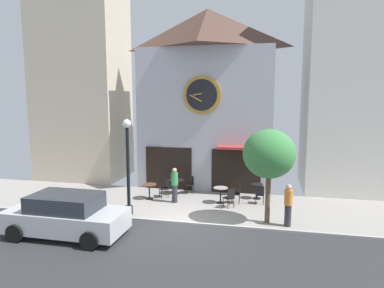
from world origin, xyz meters
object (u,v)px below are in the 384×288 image
(pedestrian_green, at_px, (175,185))
(parked_car_silver, at_px, (66,215))
(street_lamp, at_px, (128,167))
(cafe_table_rightmost, at_px, (176,183))
(cafe_chair_corner, at_px, (165,187))
(cafe_chair_by_entrance, at_px, (260,193))
(cafe_table_center, at_px, (257,189))
(cafe_chair_curbside, at_px, (191,183))
(cafe_chair_right_end, at_px, (230,197))
(street_tree, at_px, (269,154))
(pedestrian_orange, at_px, (288,205))
(cafe_chair_under_awning, at_px, (238,192))
(cafe_table_near_curb, at_px, (221,192))
(cafe_table_center_right, at_px, (149,188))

(pedestrian_green, xyz_separation_m, parked_car_silver, (-2.80, -4.64, -0.10))
(street_lamp, height_order, cafe_table_rightmost, street_lamp)
(cafe_chair_corner, bearing_deg, parked_car_silver, -111.54)
(street_lamp, bearing_deg, parked_car_silver, -116.21)
(cafe_table_rightmost, bearing_deg, cafe_chair_by_entrance, -11.63)
(cafe_table_center, bearing_deg, cafe_chair_curbside, 175.21)
(cafe_table_rightmost, height_order, parked_car_silver, parked_car_silver)
(street_lamp, distance_m, cafe_chair_right_end, 4.75)
(street_tree, relative_size, pedestrian_orange, 2.26)
(cafe_chair_corner, bearing_deg, cafe_chair_by_entrance, -2.09)
(cafe_chair_right_end, bearing_deg, pedestrian_orange, -35.35)
(cafe_table_rightmost, xyz_separation_m, cafe_chair_right_end, (2.97, -1.72, -0.02))
(cafe_table_rightmost, height_order, cafe_chair_under_awning, cafe_chair_under_awning)
(cafe_chair_under_awning, relative_size, cafe_chair_curbside, 1.00)
(cafe_table_rightmost, xyz_separation_m, cafe_table_near_curb, (2.47, -1.10, -0.03))
(cafe_table_center_right, height_order, cafe_chair_corner, cafe_chair_corner)
(cafe_chair_right_end, xyz_separation_m, cafe_chair_curbside, (-2.23, 1.98, 0.00))
(pedestrian_green, bearing_deg, cafe_table_rightmost, 102.49)
(cafe_table_near_curb, xyz_separation_m, cafe_chair_by_entrance, (1.81, 0.22, 0.01))
(street_tree, relative_size, cafe_table_center_right, 5.06)
(cafe_chair_curbside, bearing_deg, cafe_table_rightmost, -160.59)
(cafe_chair_right_end, distance_m, pedestrian_green, 2.69)
(cafe_chair_corner, bearing_deg, cafe_table_center_right, -146.33)
(cafe_chair_under_awning, distance_m, cafe_chair_right_end, 0.83)
(cafe_table_rightmost, xyz_separation_m, pedestrian_green, (0.32, -1.44, 0.31))
(cafe_table_center, distance_m, cafe_chair_curbside, 3.41)
(street_lamp, bearing_deg, street_tree, 2.10)
(cafe_table_near_curb, bearing_deg, street_lamp, -147.44)
(pedestrian_orange, distance_m, pedestrian_green, 5.47)
(cafe_table_rightmost, height_order, cafe_table_center, cafe_table_center)
(street_tree, distance_m, cafe_table_rightmost, 6.06)
(street_lamp, relative_size, cafe_table_center_right, 5.49)
(cafe_chair_by_entrance, bearing_deg, cafe_table_rightmost, 168.37)
(cafe_chair_by_entrance, distance_m, pedestrian_orange, 2.82)
(parked_car_silver, bearing_deg, cafe_chair_right_end, 38.70)
(street_lamp, relative_size, cafe_chair_curbside, 4.53)
(street_lamp, xyz_separation_m, cafe_table_rightmost, (1.18, 3.43, -1.52))
(cafe_chair_under_awning, xyz_separation_m, cafe_chair_by_entrance, (1.03, 0.06, 0.00))
(cafe_table_center, distance_m, cafe_chair_corner, 4.56)
(parked_car_silver, bearing_deg, cafe_chair_under_awning, 41.87)
(street_tree, bearing_deg, cafe_table_near_curb, 135.49)
(street_lamp, height_order, cafe_chair_corner, street_lamp)
(street_tree, relative_size, cafe_chair_right_end, 4.18)
(cafe_chair_under_awning, distance_m, cafe_chair_corner, 3.63)
(street_lamp, height_order, cafe_chair_by_entrance, street_lamp)
(street_lamp, relative_size, cafe_chair_under_awning, 4.53)
(street_tree, distance_m, pedestrian_orange, 2.08)
(cafe_table_center_right, xyz_separation_m, cafe_chair_by_entrance, (5.33, 0.28, -0.00))
(street_lamp, distance_m, cafe_chair_corner, 3.23)
(cafe_chair_right_end, bearing_deg, street_lamp, -157.56)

